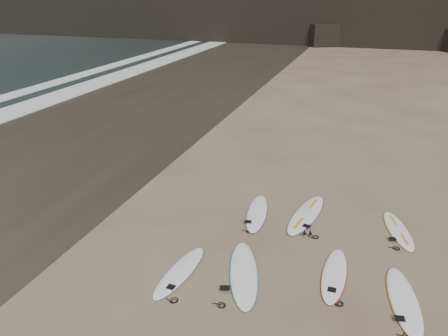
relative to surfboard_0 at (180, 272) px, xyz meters
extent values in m
plane|color=#897559|center=(3.80, 0.90, -0.04)|extent=(240.00, 240.00, 0.00)
cube|color=#383026|center=(-9.20, 10.90, -0.04)|extent=(12.00, 200.00, 0.01)
cube|color=white|center=(-14.70, 10.90, -0.02)|extent=(2.20, 200.00, 0.05)
cube|color=black|center=(-2.20, 45.90, 1.20)|extent=(4.49, 4.76, 2.49)
ellipsoid|color=white|center=(0.00, 0.00, 0.00)|extent=(0.77, 2.34, 0.08)
ellipsoid|color=white|center=(1.48, 0.43, 0.01)|extent=(1.46, 2.79, 0.10)
ellipsoid|color=white|center=(3.56, 1.07, 0.00)|extent=(0.57, 2.31, 0.08)
ellipsoid|color=white|center=(5.10, 0.60, 0.00)|extent=(0.97, 2.52, 0.09)
ellipsoid|color=white|center=(1.02, 3.47, 0.00)|extent=(0.90, 2.48, 0.09)
ellipsoid|color=white|center=(2.46, 3.84, 0.01)|extent=(1.12, 2.82, 0.10)
ellipsoid|color=white|center=(5.08, 3.76, 0.00)|extent=(1.09, 2.27, 0.08)
camera|label=1|loc=(3.80, -7.99, 6.38)|focal=35.00mm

